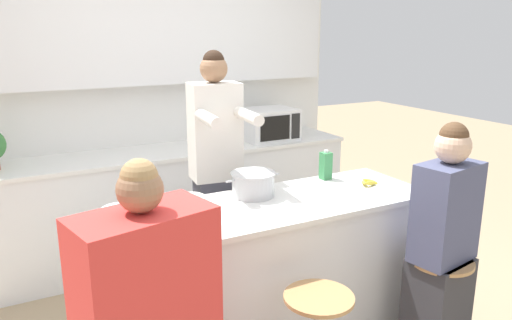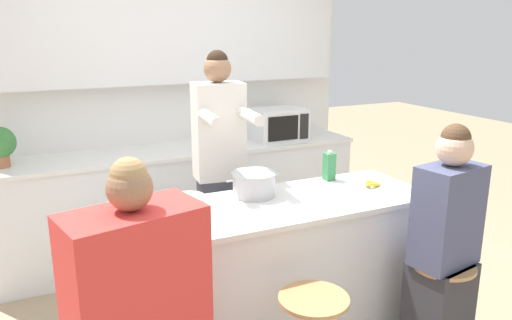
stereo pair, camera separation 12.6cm
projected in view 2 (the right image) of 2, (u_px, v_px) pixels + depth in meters
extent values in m
cube|color=silver|center=(168.00, 94.00, 4.34)|extent=(3.32, 0.06, 2.70)
cube|color=silver|center=(169.00, 38.00, 4.13)|extent=(3.05, 0.16, 0.75)
cube|color=silver|center=(183.00, 203.00, 4.29)|extent=(3.05, 0.56, 0.90)
cube|color=silver|center=(181.00, 150.00, 4.17)|extent=(3.08, 0.59, 0.03)
cube|color=silver|center=(261.00, 277.00, 2.94)|extent=(2.03, 0.62, 0.84)
cube|color=silver|center=(261.00, 208.00, 2.83)|extent=(2.07, 0.66, 0.03)
cylinder|color=tan|center=(314.00, 299.00, 2.39)|extent=(0.34, 0.34, 0.02)
cylinder|color=#B7BABC|center=(438.00, 317.00, 2.81)|extent=(0.04, 0.04, 0.62)
cylinder|color=tan|center=(443.00, 265.00, 2.73)|extent=(0.34, 0.34, 0.02)
cube|color=#383842|center=(221.00, 241.00, 3.48)|extent=(0.30, 0.25, 0.93)
cube|color=silver|center=(219.00, 131.00, 3.28)|extent=(0.34, 0.25, 0.64)
cylinder|color=silver|center=(210.00, 118.00, 2.94)|extent=(0.11, 0.36, 0.07)
cylinder|color=silver|center=(250.00, 116.00, 3.02)|extent=(0.11, 0.36, 0.07)
sphere|color=#936B4C|center=(217.00, 69.00, 3.18)|extent=(0.20, 0.20, 0.18)
sphere|color=black|center=(217.00, 61.00, 3.16)|extent=(0.15, 0.15, 0.14)
cube|color=red|center=(136.00, 278.00, 1.98)|extent=(0.59, 0.40, 0.58)
sphere|color=#936B4C|center=(130.00, 188.00, 1.88)|extent=(0.21, 0.21, 0.18)
sphere|color=#A37F51|center=(129.00, 176.00, 1.87)|extent=(0.17, 0.17, 0.14)
cube|color=#333338|center=(437.00, 315.00, 2.82)|extent=(0.37, 0.32, 0.65)
cube|color=#474C6B|center=(448.00, 216.00, 2.67)|extent=(0.40, 0.28, 0.55)
sphere|color=#DBB293|center=(455.00, 148.00, 2.58)|extent=(0.22, 0.22, 0.19)
sphere|color=#513823|center=(456.00, 138.00, 2.56)|extent=(0.18, 0.18, 0.15)
cylinder|color=#B7BABC|center=(254.00, 185.00, 2.97)|extent=(0.25, 0.25, 0.14)
cylinder|color=#B7BABC|center=(254.00, 173.00, 2.95)|extent=(0.27, 0.27, 0.01)
cylinder|color=#B7BABC|center=(230.00, 181.00, 2.90)|extent=(0.05, 0.01, 0.01)
cylinder|color=#B7BABC|center=(277.00, 175.00, 3.02)|extent=(0.05, 0.01, 0.01)
cylinder|color=white|center=(121.00, 211.00, 2.65)|extent=(0.21, 0.21, 0.06)
cylinder|color=silver|center=(188.00, 202.00, 2.78)|extent=(0.18, 0.18, 0.07)
cylinder|color=orange|center=(183.00, 220.00, 2.47)|extent=(0.09, 0.09, 0.10)
torus|color=orange|center=(194.00, 218.00, 2.49)|extent=(0.04, 0.01, 0.04)
ellipsoid|color=yellow|center=(373.00, 185.00, 3.13)|extent=(0.11, 0.04, 0.05)
ellipsoid|color=yellow|center=(367.00, 184.00, 3.14)|extent=(0.08, 0.10, 0.05)
ellipsoid|color=yellow|center=(374.00, 183.00, 3.17)|extent=(0.09, 0.09, 0.05)
cube|color=#38844C|center=(329.00, 167.00, 3.28)|extent=(0.06, 0.06, 0.18)
cylinder|color=white|center=(330.00, 152.00, 3.25)|extent=(0.03, 0.03, 0.02)
cube|color=white|center=(277.00, 124.00, 4.48)|extent=(0.46, 0.38, 0.28)
cube|color=black|center=(283.00, 128.00, 4.29)|extent=(0.29, 0.01, 0.21)
cube|color=black|center=(304.00, 126.00, 4.38)|extent=(0.08, 0.01, 0.22)
cylinder|color=#A86042|center=(2.00, 161.00, 3.60)|extent=(0.11, 0.11, 0.09)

